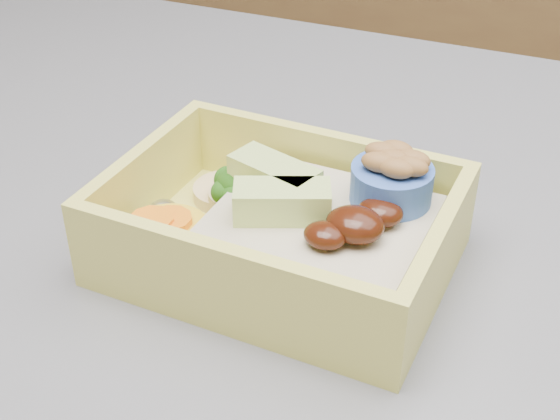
% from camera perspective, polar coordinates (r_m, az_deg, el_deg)
% --- Properties ---
extents(bento_box, '(0.19, 0.14, 0.07)m').
position_cam_1_polar(bento_box, '(0.43, 0.85, -1.38)').
color(bento_box, '#E0D85C').
rests_on(bento_box, island).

